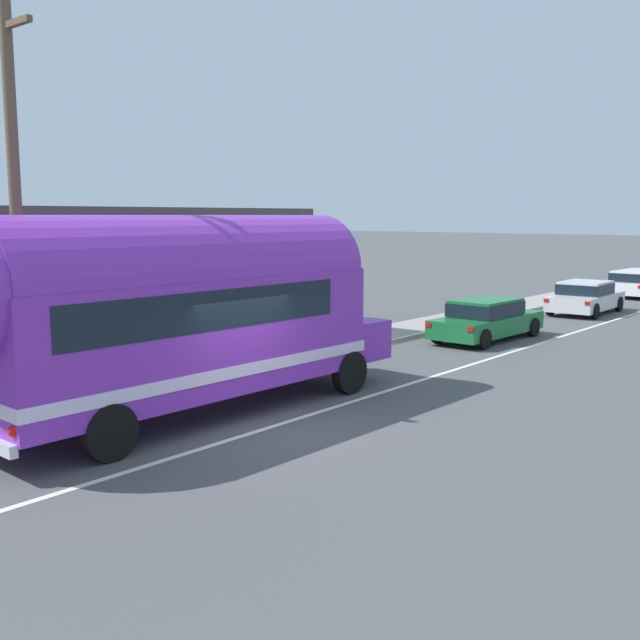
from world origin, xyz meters
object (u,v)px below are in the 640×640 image
car_second (585,296)px  car_lead (487,318)px  utility_pole (15,200)px  car_third (639,281)px  painted_bus (172,308)px

car_second → car_lead: bearing=-90.0°
utility_pole → car_third: bearing=85.9°
car_second → car_third: 8.26m
painted_bus → car_second: 21.86m
car_third → painted_bus: bearing=-89.6°
utility_pole → car_third: size_ratio=1.76×
utility_pole → car_second: utility_pole is taller
car_second → car_third: (-0.36, 8.25, 0.05)m
car_lead → car_third: (-0.37, 17.07, 0.05)m
car_second → car_third: same height
utility_pole → painted_bus: size_ratio=0.78×
utility_pole → car_lead: size_ratio=1.75×
utility_pole → car_second: bearing=83.6°
car_third → car_second: bearing=-87.5°
car_lead → car_second: 8.82m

